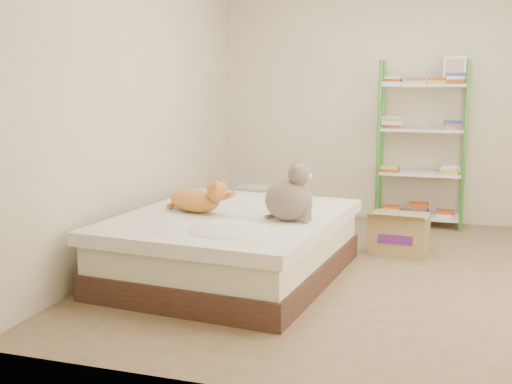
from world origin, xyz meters
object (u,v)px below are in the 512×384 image
at_px(grey_cat, 289,192).
at_px(white_bin, 254,203).
at_px(bed, 232,245).
at_px(cardboard_box, 399,233).
at_px(shelf_unit, 422,144).
at_px(orange_cat, 195,198).

height_order(grey_cat, white_bin, grey_cat).
xyz_separation_m(bed, white_bin, (-0.45, 1.93, -0.05)).
distance_m(grey_cat, cardboard_box, 1.47).
distance_m(shelf_unit, white_bin, 1.87).
relative_size(bed, orange_cat, 3.76).
relative_size(bed, grey_cat, 4.79).
distance_m(orange_cat, cardboard_box, 1.88).
relative_size(grey_cat, shelf_unit, 0.25).
bearing_deg(cardboard_box, shelf_unit, 89.25).
bearing_deg(white_bin, bed, -76.92).
bearing_deg(cardboard_box, white_bin, 156.88).
xyz_separation_m(bed, grey_cat, (0.47, -0.09, 0.46)).
height_order(orange_cat, white_bin, orange_cat).
relative_size(shelf_unit, cardboard_box, 3.38).
bearing_deg(orange_cat, cardboard_box, 57.14).
distance_m(bed, shelf_unit, 2.66).
relative_size(bed, white_bin, 5.42).
height_order(shelf_unit, cardboard_box, shelf_unit).
bearing_deg(shelf_unit, cardboard_box, -94.92).
bearing_deg(orange_cat, shelf_unit, 75.58).
height_order(orange_cat, grey_cat, grey_cat).
bearing_deg(white_bin, orange_cat, -85.73).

